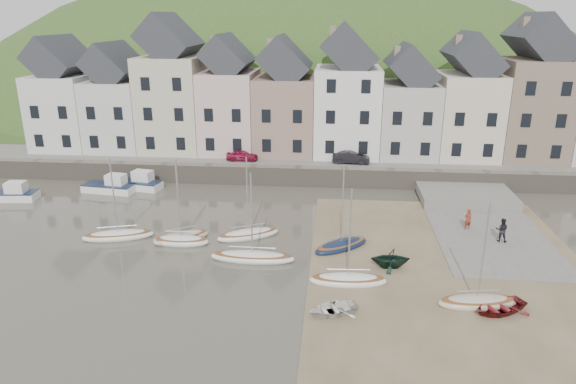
# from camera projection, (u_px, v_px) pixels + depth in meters

# --- Properties ---
(ground) EXTENTS (160.00, 160.00, 0.00)m
(ground) POSITION_uv_depth(u_px,v_px,m) (280.00, 264.00, 34.06)
(ground) COLOR #4C473C
(ground) RESTS_ON ground
(quay_land) EXTENTS (90.00, 30.00, 1.50)m
(quay_land) POSITION_uv_depth(u_px,v_px,m) (307.00, 142.00, 63.98)
(quay_land) COLOR #315020
(quay_land) RESTS_ON ground
(quay_street) EXTENTS (70.00, 7.00, 0.10)m
(quay_street) POSITION_uv_depth(u_px,v_px,m) (301.00, 160.00, 52.88)
(quay_street) COLOR slate
(quay_street) RESTS_ON quay_land
(seawall) EXTENTS (70.00, 1.20, 1.80)m
(seawall) POSITION_uv_depth(u_px,v_px,m) (298.00, 176.00, 49.79)
(seawall) COLOR slate
(seawall) RESTS_ON ground
(beach) EXTENTS (18.00, 26.00, 0.06)m
(beach) POSITION_uv_depth(u_px,v_px,m) (451.00, 271.00, 33.10)
(beach) COLOR brown
(beach) RESTS_ON ground
(slipway) EXTENTS (8.00, 18.00, 0.12)m
(slipway) POSITION_uv_depth(u_px,v_px,m) (482.00, 225.00, 40.29)
(slipway) COLOR slate
(slipway) RESTS_ON ground
(hillside) EXTENTS (134.40, 84.00, 84.00)m
(hillside) POSITION_uv_depth(u_px,v_px,m) (288.00, 205.00, 96.85)
(hillside) COLOR #315020
(hillside) RESTS_ON ground
(townhouse_terrace) EXTENTS (61.05, 8.00, 13.93)m
(townhouse_terrace) POSITION_uv_depth(u_px,v_px,m) (320.00, 98.00, 54.17)
(townhouse_terrace) COLOR silver
(townhouse_terrace) RESTS_ON quay_land
(sailboat_0) EXTENTS (5.34, 2.86, 6.32)m
(sailboat_0) POSITION_uv_depth(u_px,v_px,m) (118.00, 235.00, 37.95)
(sailboat_0) COLOR white
(sailboat_0) RESTS_ON ground
(sailboat_1) EXTENTS (4.09, 1.60, 6.32)m
(sailboat_1) POSITION_uv_depth(u_px,v_px,m) (181.00, 240.00, 37.06)
(sailboat_1) COLOR white
(sailboat_1) RESTS_ON ground
(sailboat_2) EXTENTS (4.26, 3.50, 6.32)m
(sailboat_2) POSITION_uv_depth(u_px,v_px,m) (181.00, 237.00, 37.64)
(sailboat_2) COLOR beige
(sailboat_2) RESTS_ON ground
(sailboat_3) EXTENTS (4.89, 3.42, 6.32)m
(sailboat_3) POSITION_uv_depth(u_px,v_px,m) (248.00, 234.00, 38.13)
(sailboat_3) COLOR white
(sailboat_3) RESTS_ON ground
(sailboat_4) EXTENTS (5.72, 1.56, 6.32)m
(sailboat_4) POSITION_uv_depth(u_px,v_px,m) (253.00, 257.00, 34.56)
(sailboat_4) COLOR white
(sailboat_4) RESTS_ON ground
(sailboat_5) EXTENTS (4.40, 3.89, 6.32)m
(sailboat_5) POSITION_uv_depth(u_px,v_px,m) (341.00, 245.00, 36.28)
(sailboat_5) COLOR #121F39
(sailboat_5) RESTS_ON ground
(sailboat_6) EXTENTS (4.82, 1.74, 6.32)m
(sailboat_6) POSITION_uv_depth(u_px,v_px,m) (348.00, 280.00, 31.56)
(sailboat_6) COLOR white
(sailboat_6) RESTS_ON ground
(sailboat_7) EXTENTS (4.68, 2.14, 6.32)m
(sailboat_7) POSITION_uv_depth(u_px,v_px,m) (477.00, 302.00, 29.14)
(sailboat_7) COLOR beige
(sailboat_7) RESTS_ON ground
(motorboat_0) EXTENTS (5.00, 2.36, 1.70)m
(motorboat_0) POSITION_uv_depth(u_px,v_px,m) (111.00, 186.00, 47.85)
(motorboat_0) COLOR white
(motorboat_0) RESTS_ON ground
(motorboat_1) EXTENTS (4.75, 2.14, 1.70)m
(motorboat_1) POSITION_uv_depth(u_px,v_px,m) (12.00, 194.00, 45.81)
(motorboat_1) COLOR white
(motorboat_1) RESTS_ON ground
(motorboat_2) EXTENTS (5.36, 2.73, 1.70)m
(motorboat_2) POSITION_uv_depth(u_px,v_px,m) (137.00, 182.00, 48.90)
(motorboat_2) COLOR white
(motorboat_2) RESTS_ON ground
(rowboat_white) EXTENTS (3.34, 2.92, 0.58)m
(rowboat_white) POSITION_uv_depth(u_px,v_px,m) (332.00, 309.00, 28.26)
(rowboat_white) COLOR white
(rowboat_white) RESTS_ON beach
(rowboat_green) EXTENTS (2.64, 2.33, 1.31)m
(rowboat_green) POSITION_uv_depth(u_px,v_px,m) (390.00, 258.00, 33.33)
(rowboat_green) COLOR black
(rowboat_green) RESTS_ON beach
(rowboat_red) EXTENTS (3.91, 3.54, 0.66)m
(rowboat_red) POSITION_uv_depth(u_px,v_px,m) (499.00, 306.00, 28.43)
(rowboat_red) COLOR maroon
(rowboat_red) RESTS_ON beach
(person_red) EXTENTS (0.70, 0.59, 1.63)m
(person_red) POSITION_uv_depth(u_px,v_px,m) (468.00, 219.00, 39.15)
(person_red) COLOR maroon
(person_red) RESTS_ON slipway
(person_dark) EXTENTS (1.00, 0.87, 1.77)m
(person_dark) POSITION_uv_depth(u_px,v_px,m) (502.00, 230.00, 36.99)
(person_dark) COLOR black
(person_dark) RESTS_ON slipway
(car_left) EXTENTS (3.18, 1.29, 1.08)m
(car_left) POSITION_uv_depth(u_px,v_px,m) (242.00, 155.00, 52.26)
(car_left) COLOR maroon
(car_left) RESTS_ON quay_street
(car_right) EXTENTS (3.74, 1.47, 1.21)m
(car_right) POSITION_uv_depth(u_px,v_px,m) (351.00, 157.00, 51.29)
(car_right) COLOR black
(car_right) RESTS_ON quay_street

